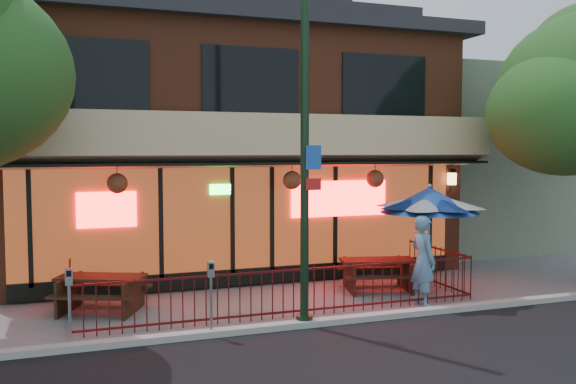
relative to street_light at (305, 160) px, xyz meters
name	(u,v)px	position (x,y,z in m)	size (l,w,h in m)	color
ground	(297,320)	(0.00, 0.40, -3.15)	(80.00, 80.00, 0.00)	gray
curb	(306,324)	(0.00, -0.10, -3.09)	(80.00, 0.25, 0.12)	#999993
restaurant_building	(215,124)	(0.00, 7.51, 0.98)	(12.96, 9.49, 8.05)	brown
neighbor_building	(456,159)	(9.00, 8.10, -0.15)	(6.00, 7.00, 6.00)	slate
patio_fence	(288,283)	(0.00, 0.91, -2.52)	(8.44, 2.62, 1.00)	#470F0F
street_light	(305,160)	(0.00, 0.00, 0.00)	(0.43, 0.32, 7.00)	black
picnic_table_left	(101,288)	(-3.60, 2.30, -2.66)	(2.15, 1.94, 0.75)	#322012
picnic_table_right	(378,270)	(2.68, 2.12, -2.66)	(2.03, 1.73, 0.75)	#361B13
patio_umbrella	(429,200)	(3.60, 1.39, -0.96)	(2.24, 2.24, 2.57)	gray
pedestrian	(423,261)	(2.90, 0.50, -2.17)	(0.71, 0.47, 1.96)	#5484A8
parking_meter_near	(211,286)	(-1.82, -0.08, -2.23)	(0.12, 0.11, 1.35)	gray
parking_meter_far	(69,295)	(-4.20, 0.00, -2.22)	(0.12, 0.11, 1.38)	gray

